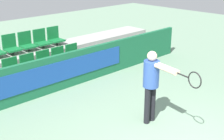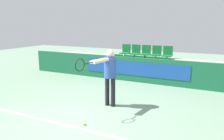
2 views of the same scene
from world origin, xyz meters
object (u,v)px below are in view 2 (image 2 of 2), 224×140
(stadium_chair_1, at_px, (128,63))
(stadium_chair_7, at_px, (146,52))
(stadium_chair_3, at_px, (150,65))
(stadium_chair_6, at_px, (135,52))
(stadium_chair_0, at_px, (117,62))
(stadium_chair_5, at_px, (126,51))
(stadium_chair_8, at_px, (156,53))
(tennis_player, at_px, (109,72))
(stadium_chair_9, at_px, (167,54))
(tennis_ball, at_px, (84,124))
(stadium_chair_2, at_px, (139,64))
(stadium_chair_4, at_px, (162,66))

(stadium_chair_1, distance_m, stadium_chair_7, 1.19)
(stadium_chair_3, xyz_separation_m, stadium_chair_6, (-1.05, 0.99, 0.40))
(stadium_chair_0, height_order, stadium_chair_7, stadium_chair_7)
(stadium_chair_5, relative_size, stadium_chair_8, 1.00)
(stadium_chair_1, bearing_deg, tennis_player, -76.56)
(stadium_chair_9, bearing_deg, stadium_chair_7, 180.00)
(stadium_chair_0, relative_size, stadium_chair_8, 1.00)
(stadium_chair_3, distance_m, stadium_chair_9, 1.19)
(stadium_chair_0, height_order, stadium_chair_6, stadium_chair_6)
(stadium_chair_5, distance_m, tennis_ball, 6.31)
(stadium_chair_5, bearing_deg, tennis_player, -73.29)
(stadium_chair_2, relative_size, stadium_chair_7, 1.00)
(stadium_chair_4, bearing_deg, stadium_chair_2, 180.00)
(stadium_chair_1, xyz_separation_m, stadium_chair_6, (0.00, 0.99, 0.40))
(stadium_chair_1, distance_m, tennis_player, 3.83)
(stadium_chair_4, bearing_deg, tennis_ball, -97.44)
(stadium_chair_5, bearing_deg, stadium_chair_6, 0.00)
(stadium_chair_1, relative_size, stadium_chair_5, 1.00)
(stadium_chair_1, height_order, stadium_chair_7, stadium_chair_7)
(stadium_chair_7, bearing_deg, tennis_ball, -86.38)
(stadium_chair_6, bearing_deg, tennis_player, -79.31)
(stadium_chair_9, bearing_deg, stadium_chair_8, 180.00)
(stadium_chair_3, distance_m, stadium_chair_7, 1.19)
(stadium_chair_5, height_order, stadium_chair_8, same)
(tennis_player, bearing_deg, stadium_chair_5, 117.55)
(stadium_chair_1, distance_m, stadium_chair_6, 1.07)
(stadium_chair_5, relative_size, tennis_player, 0.35)
(stadium_chair_2, height_order, stadium_chair_5, stadium_chair_5)
(stadium_chair_7, xyz_separation_m, stadium_chair_9, (1.05, 0.00, 0.00))
(stadium_chair_0, bearing_deg, stadium_chair_6, 62.10)
(stadium_chair_1, height_order, stadium_chair_4, same)
(stadium_chair_2, height_order, tennis_player, tennis_player)
(stadium_chair_0, distance_m, tennis_ball, 5.30)
(stadium_chair_7, bearing_deg, stadium_chair_9, 0.00)
(stadium_chair_8, bearing_deg, stadium_chair_9, 0.00)
(stadium_chair_8, height_order, tennis_player, tennis_player)
(tennis_ball, bearing_deg, stadium_chair_4, 82.56)
(stadium_chair_2, distance_m, stadium_chair_6, 1.19)
(stadium_chair_9, bearing_deg, stadium_chair_6, 180.00)
(stadium_chair_0, distance_m, stadium_chair_1, 0.52)
(stadium_chair_7, bearing_deg, stadium_chair_8, 0.00)
(stadium_chair_9, bearing_deg, tennis_player, -98.27)
(stadium_chair_0, bearing_deg, tennis_ball, -74.26)
(stadium_chair_0, xyz_separation_m, stadium_chair_4, (2.09, 0.00, 0.00))
(stadium_chair_8, bearing_deg, stadium_chair_0, -147.81)
(stadium_chair_0, relative_size, tennis_player, 0.35)
(stadium_chair_1, height_order, stadium_chair_5, stadium_chair_5)
(stadium_chair_3, distance_m, stadium_chair_6, 1.49)
(stadium_chair_3, xyz_separation_m, stadium_chair_4, (0.52, 0.00, 0.00))
(stadium_chair_5, xyz_separation_m, stadium_chair_7, (1.05, 0.00, 0.00))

